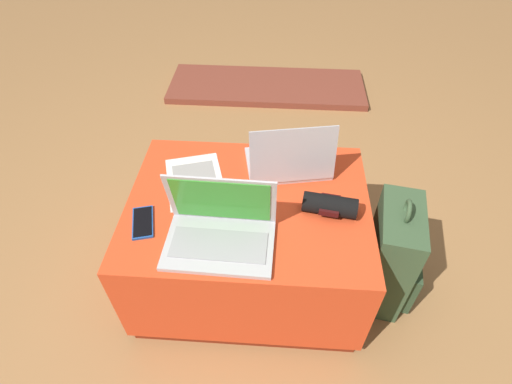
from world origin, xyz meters
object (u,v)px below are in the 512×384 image
laptop_near (220,229)px  laptop_far (289,161)px  cell_phone (143,222)px  backpack (392,258)px  paper_sheet (195,180)px  wrist_brace (330,205)px

laptop_near → laptop_far: 0.43m
laptop_near → cell_phone: (-0.28, 0.05, -0.05)m
laptop_near → cell_phone: 0.29m
laptop_near → backpack: 0.72m
laptop_far → backpack: size_ratio=0.65×
laptop_near → paper_sheet: (-0.14, 0.28, -0.05)m
laptop_near → backpack: size_ratio=0.67×
paper_sheet → backpack: bearing=-26.7°
laptop_near → paper_sheet: laptop_near is taller
laptop_far → wrist_brace: bearing=113.3°
cell_phone → backpack: backpack is taller
paper_sheet → wrist_brace: 0.52m
paper_sheet → laptop_near: bearing=-80.4°
laptop_near → wrist_brace: laptop_near is taller
laptop_far → wrist_brace: 0.26m
laptop_near → paper_sheet: 0.31m
laptop_near → wrist_brace: size_ratio=1.83×
laptop_near → paper_sheet: size_ratio=1.06×
laptop_far → paper_sheet: (-0.36, -0.09, -0.05)m
laptop_far → cell_phone: 0.60m
cell_phone → paper_sheet: size_ratio=0.46×
backpack → wrist_brace: backpack is taller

